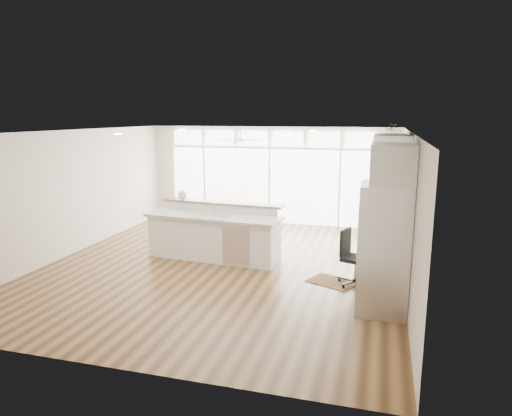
# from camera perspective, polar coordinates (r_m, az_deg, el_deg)

# --- Properties ---
(floor) EXTENTS (7.00, 8.00, 0.02)m
(floor) POSITION_cam_1_polar(r_m,az_deg,el_deg) (9.40, -4.10, -7.22)
(floor) COLOR #462C15
(floor) RESTS_ON ground
(ceiling) EXTENTS (7.00, 8.00, 0.02)m
(ceiling) POSITION_cam_1_polar(r_m,az_deg,el_deg) (8.91, -4.35, 9.52)
(ceiling) COLOR white
(ceiling) RESTS_ON wall_back
(wall_back) EXTENTS (7.00, 0.04, 2.70)m
(wall_back) POSITION_cam_1_polar(r_m,az_deg,el_deg) (12.85, 1.80, 4.11)
(wall_back) COLOR beige
(wall_back) RESTS_ON floor
(wall_front) EXTENTS (7.00, 0.04, 2.70)m
(wall_front) POSITION_cam_1_polar(r_m,az_deg,el_deg) (5.57, -18.28, -6.40)
(wall_front) COLOR beige
(wall_front) RESTS_ON floor
(wall_left) EXTENTS (0.04, 8.00, 2.70)m
(wall_left) POSITION_cam_1_polar(r_m,az_deg,el_deg) (10.74, -22.10, 1.80)
(wall_left) COLOR beige
(wall_left) RESTS_ON floor
(wall_right) EXTENTS (0.04, 8.00, 2.70)m
(wall_right) POSITION_cam_1_polar(r_m,az_deg,el_deg) (8.55, 18.44, -0.25)
(wall_right) COLOR beige
(wall_right) RESTS_ON floor
(glass_wall) EXTENTS (5.80, 0.06, 2.08)m
(glass_wall) POSITION_cam_1_polar(r_m,az_deg,el_deg) (12.83, 1.73, 2.75)
(glass_wall) COLOR white
(glass_wall) RESTS_ON wall_back
(transom_row) EXTENTS (5.90, 0.06, 0.40)m
(transom_row) POSITION_cam_1_polar(r_m,az_deg,el_deg) (12.70, 1.76, 8.69)
(transom_row) COLOR white
(transom_row) RESTS_ON wall_back
(desk_window) EXTENTS (0.04, 0.85, 0.85)m
(desk_window) POSITION_cam_1_polar(r_m,az_deg,el_deg) (8.81, 18.18, 1.43)
(desk_window) COLOR white
(desk_window) RESTS_ON wall_right
(ceiling_fan) EXTENTS (1.16, 1.16, 0.32)m
(ceiling_fan) POSITION_cam_1_polar(r_m,az_deg,el_deg) (11.73, -1.98, 8.95)
(ceiling_fan) COLOR white
(ceiling_fan) RESTS_ON ceiling
(recessed_lights) EXTENTS (3.40, 3.00, 0.02)m
(recessed_lights) POSITION_cam_1_polar(r_m,az_deg,el_deg) (9.10, -3.92, 9.44)
(recessed_lights) COLOR white
(recessed_lights) RESTS_ON ceiling
(oven_cabinet) EXTENTS (0.64, 1.20, 2.50)m
(oven_cabinet) POSITION_cam_1_polar(r_m,az_deg,el_deg) (10.33, 16.13, 1.28)
(oven_cabinet) COLOR white
(oven_cabinet) RESTS_ON floor
(desk_nook) EXTENTS (0.72, 1.30, 0.76)m
(desk_nook) POSITION_cam_1_polar(r_m,az_deg,el_deg) (9.07, 15.62, -5.76)
(desk_nook) COLOR white
(desk_nook) RESTS_ON floor
(upper_cabinets) EXTENTS (0.64, 1.30, 0.64)m
(upper_cabinets) POSITION_cam_1_polar(r_m,az_deg,el_deg) (8.70, 16.59, 6.72)
(upper_cabinets) COLOR white
(upper_cabinets) RESTS_ON wall_right
(refrigerator) EXTENTS (0.76, 0.90, 2.00)m
(refrigerator) POSITION_cam_1_polar(r_m,az_deg,el_deg) (7.31, 15.69, -4.86)
(refrigerator) COLOR silver
(refrigerator) RESTS_ON floor
(fridge_cabinet) EXTENTS (0.64, 0.90, 0.60)m
(fridge_cabinet) POSITION_cam_1_polar(r_m,az_deg,el_deg) (7.07, 16.75, 5.29)
(fridge_cabinet) COLOR white
(fridge_cabinet) RESTS_ON wall_right
(framed_photos) EXTENTS (0.06, 0.22, 0.80)m
(framed_photos) POSITION_cam_1_polar(r_m,az_deg,el_deg) (9.45, 17.97, 1.16)
(framed_photos) COLOR black
(framed_photos) RESTS_ON wall_right
(kitchen_island) EXTENTS (2.98, 1.32, 1.15)m
(kitchen_island) POSITION_cam_1_polar(r_m,az_deg,el_deg) (9.70, -5.31, -3.04)
(kitchen_island) COLOR white
(kitchen_island) RESTS_ON floor
(rug) EXTENTS (0.99, 0.88, 0.01)m
(rug) POSITION_cam_1_polar(r_m,az_deg,el_deg) (8.60, 9.51, -9.08)
(rug) COLOR #3B2212
(rug) RESTS_ON floor
(office_chair) EXTENTS (0.65, 0.62, 1.00)m
(office_chair) POSITION_cam_1_polar(r_m,az_deg,el_deg) (8.38, 12.37, -6.17)
(office_chair) COLOR black
(office_chair) RESTS_ON floor
(fishbowl) EXTENTS (0.25, 0.25, 0.21)m
(fishbowl) POSITION_cam_1_polar(r_m,az_deg,el_deg) (10.33, -9.19, 1.64)
(fishbowl) COLOR silver
(fishbowl) RESTS_ON kitchen_island
(monitor) EXTENTS (0.10, 0.44, 0.36)m
(monitor) POSITION_cam_1_polar(r_m,az_deg,el_deg) (8.92, 15.30, -2.28)
(monitor) COLOR black
(monitor) RESTS_ON desk_nook
(keyboard) EXTENTS (0.14, 0.34, 0.02)m
(keyboard) POSITION_cam_1_polar(r_m,az_deg,el_deg) (8.96, 14.16, -3.30)
(keyboard) COLOR silver
(keyboard) RESTS_ON desk_nook
(potted_plant) EXTENTS (0.33, 0.36, 0.26)m
(potted_plant) POSITION_cam_1_polar(r_m,az_deg,el_deg) (10.19, 16.57, 8.93)
(potted_plant) COLOR #245524
(potted_plant) RESTS_ON oven_cabinet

